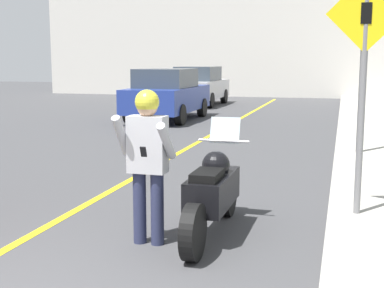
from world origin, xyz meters
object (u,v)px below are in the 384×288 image
crossing_sign (363,72)px  traffic_light (365,28)px  person_biker (147,152)px  parked_car_blue (167,94)px  parked_car_silver (199,86)px  motorcycle (213,192)px

crossing_sign → traffic_light: size_ratio=0.80×
person_biker → traffic_light: bearing=68.9°
traffic_light → parked_car_blue: size_ratio=0.83×
crossing_sign → parked_car_silver: 17.22m
motorcycle → crossing_sign: bearing=30.0°
traffic_light → crossing_sign: bearing=-91.6°
motorcycle → crossing_sign: 2.25m
crossing_sign → parked_car_silver: size_ratio=0.67×
parked_car_silver → person_biker: bearing=-76.6°
crossing_sign → person_biker: bearing=-147.3°
person_biker → parked_car_silver: bearing=103.4°
person_biker → crossing_sign: (2.17, 1.39, 0.81)m
motorcycle → traffic_light: size_ratio=0.62×
parked_car_silver → parked_car_blue: bearing=-85.0°
crossing_sign → parked_car_silver: (-6.30, 16.00, -0.96)m
traffic_light → parked_car_blue: (-5.91, 5.51, -1.71)m
person_biker → traffic_light: size_ratio=0.47×
crossing_sign → parked_car_silver: bearing=111.5°
crossing_sign → parked_car_blue: size_ratio=0.67×
crossing_sign → motorcycle: bearing=-150.0°
motorcycle → parked_car_blue: 11.78m
parked_car_silver → traffic_light: bearing=-60.6°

